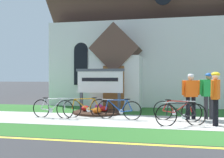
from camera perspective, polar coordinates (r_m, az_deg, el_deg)
name	(u,v)px	position (r m, az deg, el deg)	size (l,w,h in m)	color
ground	(199,114)	(12.00, 18.16, -7.16)	(140.00, 140.00, 0.00)	#333335
sidewalk_slab	(161,122)	(9.71, 10.50, -8.92)	(32.00, 2.78, 0.01)	#B7B5AD
grass_verge	(160,135)	(7.47, 10.17, -11.78)	(32.00, 1.79, 0.01)	#2D6628
church_lawn	(163,111)	(12.51, 10.75, -6.82)	(24.00, 2.87, 0.01)	#2D6628
curb_paint_stripe	(159,145)	(6.45, 9.93, -13.75)	(28.00, 0.16, 0.01)	yellow
church_building	(170,33)	(18.32, 12.28, 9.50)	(13.01, 10.98, 12.92)	white
church_sign	(100,83)	(11.94, -2.60, -0.79)	(2.21, 0.17, 1.95)	#474C56
flower_bed	(97,112)	(11.63, -3.16, -6.95)	(2.11, 2.11, 0.34)	#382319
bicycle_black	(86,108)	(10.56, -5.58, -6.12)	(1.68, 0.69, 0.80)	black
bicycle_white	(119,109)	(10.05, 1.48, -6.51)	(1.73, 0.21, 0.80)	black
bicycle_green	(177,111)	(9.94, 13.66, -6.57)	(1.71, 0.44, 0.79)	black
bicycle_silver	(53,108)	(10.58, -12.55, -6.12)	(1.75, 0.19, 0.81)	black
bicycle_yellow	(181,114)	(8.96, 14.62, -7.29)	(1.65, 0.62, 0.80)	black
cyclist_in_white_jersey	(191,93)	(10.34, 16.48, -2.80)	(0.65, 0.37, 1.70)	black
cyclist_in_red_jersey	(209,92)	(10.61, 19.94, -2.61)	(0.66, 0.36, 1.73)	#2D2D33
cyclist_in_yellow_jersey	(216,94)	(9.25, 21.26, -2.98)	(0.37, 0.73, 1.75)	black
distant_hill	(202,82)	(88.77, 18.66, -0.61)	(95.94, 47.36, 17.86)	#847A5B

